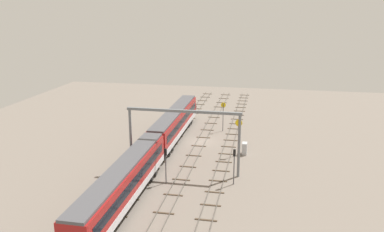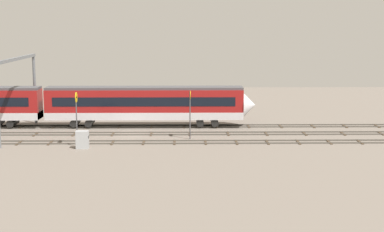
# 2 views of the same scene
# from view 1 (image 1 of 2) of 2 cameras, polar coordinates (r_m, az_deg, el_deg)

# --- Properties ---
(ground_plane) EXTENTS (95.66, 95.66, 0.00)m
(ground_plane) POSITION_cam_1_polar(r_m,az_deg,el_deg) (66.28, 1.33, -3.76)
(ground_plane) COLOR slate
(track_near_foreground) EXTENTS (79.66, 2.40, 0.16)m
(track_near_foreground) POSITION_cam_1_polar(r_m,az_deg,el_deg) (65.68, 5.46, -3.95)
(track_near_foreground) COLOR #59544C
(track_near_foreground) RESTS_ON ground
(track_second_near) EXTENTS (79.66, 2.40, 0.16)m
(track_second_near) POSITION_cam_1_polar(r_m,az_deg,el_deg) (66.26, 1.33, -3.70)
(track_second_near) COLOR #59544C
(track_second_near) RESTS_ON ground
(track_with_train) EXTENTS (79.66, 2.40, 0.16)m
(track_with_train) POSITION_cam_1_polar(r_m,az_deg,el_deg) (67.19, -2.71, -3.44)
(track_with_train) COLOR #59544C
(track_with_train) RESTS_ON ground
(train) EXTENTS (50.40, 3.24, 4.80)m
(train) POSITION_cam_1_polar(r_m,az_deg,el_deg) (56.65, -5.29, -4.36)
(train) COLOR maroon
(train) RESTS_ON ground
(overhead_gantry) EXTENTS (0.40, 15.48, 8.84)m
(overhead_gantry) POSITION_cam_1_polar(r_m,az_deg,el_deg) (52.24, -1.26, -1.65)
(overhead_gantry) COLOR slate
(overhead_gantry) RESTS_ON ground
(speed_sign_near_foreground) EXTENTS (0.14, 0.89, 5.36)m
(speed_sign_near_foreground) POSITION_cam_1_polar(r_m,az_deg,el_deg) (71.21, 4.54, 0.46)
(speed_sign_near_foreground) COLOR #4C4C51
(speed_sign_near_foreground) RESTS_ON ground
(speed_sign_mid_trackside) EXTENTS (0.14, 1.07, 5.69)m
(speed_sign_mid_trackside) POSITION_cam_1_polar(r_m,az_deg,el_deg) (59.57, 6.76, -2.26)
(speed_sign_mid_trackside) COLOR #4C4C51
(speed_sign_mid_trackside) RESTS_ON ground
(signal_light_trackside_approach) EXTENTS (0.31, 0.32, 4.74)m
(signal_light_trackside_approach) POSITION_cam_1_polar(r_m,az_deg,el_deg) (50.01, 6.14, -6.61)
(signal_light_trackside_approach) COLOR #4C4C51
(signal_light_trackside_approach) RESTS_ON ground
(signal_light_trackside_departure) EXTENTS (0.31, 0.32, 4.70)m
(signal_light_trackside_departure) POSITION_cam_1_polar(r_m,az_deg,el_deg) (50.20, -3.83, -6.49)
(signal_light_trackside_departure) COLOR #4C4C51
(signal_light_trackside_departure) RESTS_ON ground
(relay_cabinet) EXTENTS (1.29, 0.74, 1.83)m
(relay_cabinet) POSITION_cam_1_polar(r_m,az_deg,el_deg) (61.09, 7.62, -4.69)
(relay_cabinet) COLOR #B2B7BC
(relay_cabinet) RESTS_ON ground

